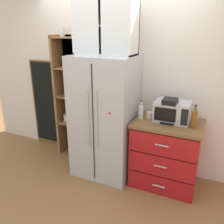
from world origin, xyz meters
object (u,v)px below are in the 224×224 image
refrigerator (106,117)px  coffee_maker (170,110)px  bottle_amber (194,118)px  mug_cream (149,115)px  chalkboard_menu (48,104)px  bottle_clear (141,111)px  microwave (172,111)px

refrigerator → coffee_maker: 0.90m
refrigerator → bottle_amber: bearing=-0.5°
mug_cream → chalkboard_menu: (-1.91, 0.27, -0.18)m
refrigerator → bottle_clear: size_ratio=6.93×
refrigerator → microwave: bearing=6.2°
microwave → mug_cream: 0.30m
microwave → chalkboard_menu: bearing=173.8°
microwave → coffee_maker: size_ratio=1.42×
refrigerator → chalkboard_menu: size_ratio=1.12×
coffee_maker → chalkboard_menu: chalkboard_menu is taller
coffee_maker → bottle_amber: coffee_maker is taller
bottle_clear → chalkboard_menu: size_ratio=0.16×
coffee_maker → bottle_clear: coffee_maker is taller
refrigerator → coffee_maker: size_ratio=5.50×
refrigerator → microwave: 0.92m
chalkboard_menu → microwave: bearing=-6.2°
microwave → bottle_clear: 0.40m
chalkboard_menu → bottle_amber: bearing=-8.0°
coffee_maker → mug_cream: bearing=178.5°
bottle_amber → bottle_clear: bearing=177.0°
refrigerator → chalkboard_menu: refrigerator is taller
coffee_maker → bottle_clear: bearing=-175.3°
microwave → chalkboard_menu: size_ratio=0.29×
bottle_clear → mug_cream: bearing=19.1°
bottle_amber → coffee_maker: bearing=168.0°
refrigerator → bottle_amber: refrigerator is taller
microwave → bottle_amber: bottle_amber is taller
coffee_maker → refrigerator: bearing=-176.4°
refrigerator → bottle_amber: (1.18, -0.01, 0.18)m
microwave → mug_cream: bearing=-172.9°
microwave → coffee_maker: 0.06m
bottle_amber → chalkboard_menu: chalkboard_menu is taller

